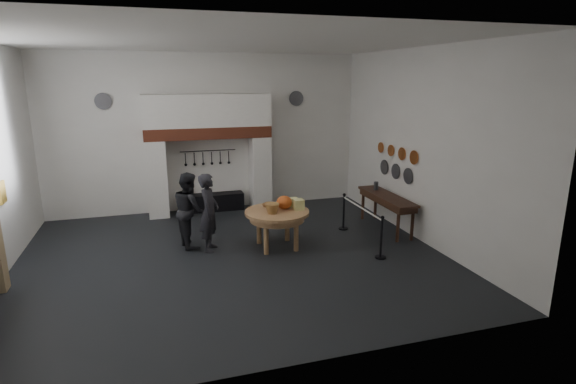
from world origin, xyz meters
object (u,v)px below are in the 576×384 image
object	(u,v)px
barrier_post_near	(381,238)
barrier_post_far	(344,212)
iron_range	(211,202)
visitor_near	(209,212)
side_table	(387,196)
work_table	(277,212)
visitor_far	(189,210)

from	to	relation	value
barrier_post_near	barrier_post_far	distance (m)	2.00
iron_range	barrier_post_near	distance (m)	5.59
visitor_near	side_table	world-z (taller)	visitor_near
iron_range	barrier_post_near	world-z (taller)	barrier_post_near
barrier_post_far	work_table	bearing A→B (deg)	-159.92
side_table	barrier_post_near	bearing A→B (deg)	-121.57
work_table	side_table	distance (m)	3.05
visitor_far	barrier_post_near	bearing A→B (deg)	-127.72
side_table	barrier_post_far	bearing A→B (deg)	164.18
visitor_far	side_table	bearing A→B (deg)	-103.86
iron_range	side_table	world-z (taller)	side_table
visitor_near	work_table	bearing A→B (deg)	-82.46
visitor_near	visitor_far	distance (m)	0.57
side_table	barrier_post_far	size ratio (longest dim) A/B	2.44
iron_range	work_table	distance (m)	3.61
iron_range	work_table	world-z (taller)	work_table
work_table	barrier_post_far	distance (m)	2.14
barrier_post_far	iron_range	bearing A→B (deg)	138.76
side_table	barrier_post_far	distance (m)	1.17
work_table	visitor_near	world-z (taller)	visitor_near
work_table	visitor_far	size ratio (longest dim) A/B	0.84
work_table	side_table	size ratio (longest dim) A/B	0.67
visitor_far	barrier_post_far	xyz separation A→B (m)	(3.87, 0.03, -0.42)
work_table	barrier_post_near	bearing A→B (deg)	-32.86
side_table	barrier_post_far	world-z (taller)	same
iron_range	work_table	bearing A→B (deg)	-72.44
visitor_near	side_table	distance (m)	4.52
visitor_far	side_table	world-z (taller)	visitor_far
work_table	barrier_post_near	size ratio (longest dim) A/B	1.63
iron_range	side_table	bearing A→B (deg)	-35.95
visitor_far	side_table	distance (m)	4.93
iron_range	visitor_near	xyz separation A→B (m)	(-0.42, -3.11, 0.64)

